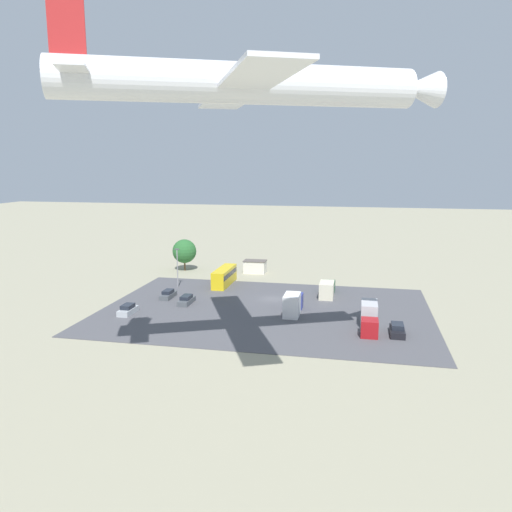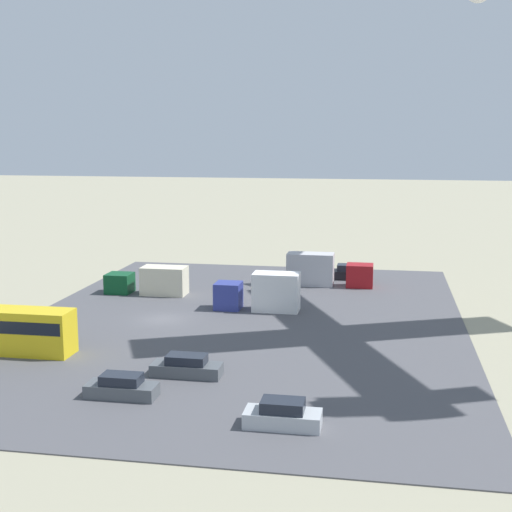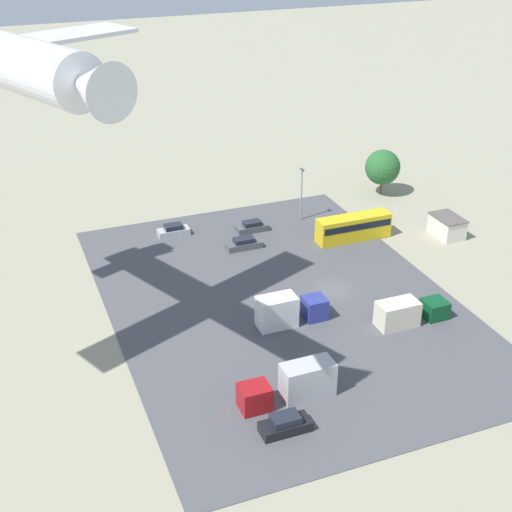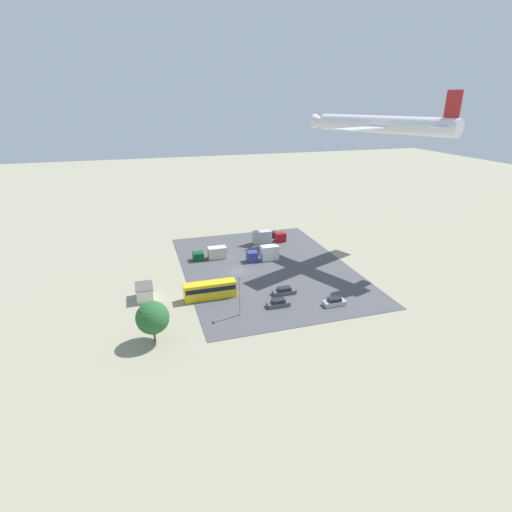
# 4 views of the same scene
# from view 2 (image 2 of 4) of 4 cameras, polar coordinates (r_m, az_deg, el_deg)

# --- Properties ---
(ground_plane) EXTENTS (400.00, 400.00, 0.00)m
(ground_plane) POSITION_cam_2_polar(r_m,az_deg,el_deg) (63.07, -7.40, -5.10)
(ground_plane) COLOR gray
(parking_lot_surface) EXTENTS (53.15, 37.83, 0.08)m
(parking_lot_surface) POSITION_cam_2_polar(r_m,az_deg,el_deg) (61.39, -1.26, -5.39)
(parking_lot_surface) COLOR #4C4C51
(parking_lot_surface) RESTS_ON ground
(bus) EXTENTS (2.55, 10.22, 3.31)m
(bus) POSITION_cam_2_polar(r_m,az_deg,el_deg) (56.03, -19.39, -5.51)
(bus) COLOR gold
(bus) RESTS_ON ground
(parked_car_0) EXTENTS (1.85, 4.27, 1.55)m
(parked_car_0) POSITION_cam_2_polar(r_m,az_deg,el_deg) (40.34, 2.15, -12.63)
(parked_car_0) COLOR #ADB2B7
(parked_car_0) RESTS_ON ground
(parked_car_1) EXTENTS (1.98, 4.49, 1.65)m
(parked_car_1) POSITION_cam_2_polar(r_m,az_deg,el_deg) (80.03, 7.42, -1.36)
(parked_car_1) COLOR black
(parked_car_1) RESTS_ON ground
(parked_car_2) EXTENTS (1.75, 4.40, 1.46)m
(parked_car_2) POSITION_cam_2_polar(r_m,az_deg,el_deg) (45.28, -10.70, -10.30)
(parked_car_2) COLOR #4C5156
(parked_car_2) RESTS_ON ground
(parked_car_3) EXTENTS (1.80, 4.71, 1.46)m
(parked_car_3) POSITION_cam_2_polar(r_m,az_deg,el_deg) (48.42, -5.57, -8.83)
(parked_car_3) COLOR #4C5156
(parked_car_3) RESTS_ON ground
(parked_truck_0) EXTENTS (2.48, 8.24, 2.84)m
(parked_truck_0) POSITION_cam_2_polar(r_m,az_deg,el_deg) (72.68, -8.35, -2.02)
(parked_truck_0) COLOR #0C4723
(parked_truck_0) RESTS_ON ground
(parked_truck_1) EXTENTS (2.38, 7.77, 3.51)m
(parked_truck_1) POSITION_cam_2_polar(r_m,az_deg,el_deg) (65.29, 0.52, -2.98)
(parked_truck_1) COLOR navy
(parked_truck_1) RESTS_ON ground
(parked_truck_2) EXTENTS (2.36, 9.10, 3.43)m
(parked_truck_2) POSITION_cam_2_polar(r_m,az_deg,el_deg) (76.24, 5.48, -1.20)
(parked_truck_2) COLOR maroon
(parked_truck_2) RESTS_ON ground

